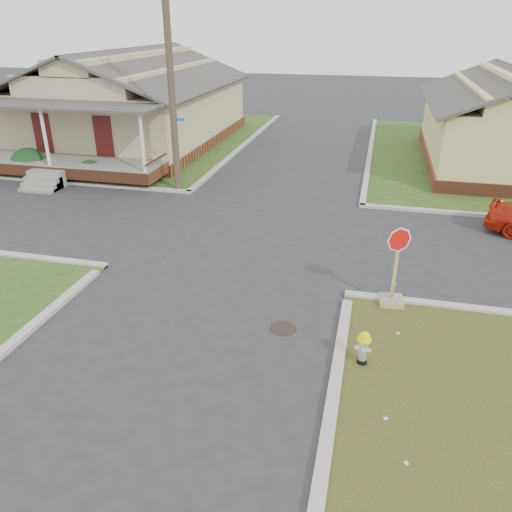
# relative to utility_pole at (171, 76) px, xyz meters

# --- Properties ---
(ground) EXTENTS (120.00, 120.00, 0.00)m
(ground) POSITION_rel_utility_pole_xyz_m (4.20, -8.90, -4.66)
(ground) COLOR #2A2A2C
(ground) RESTS_ON ground
(verge_far_left) EXTENTS (19.00, 19.00, 0.05)m
(verge_far_left) POSITION_rel_utility_pole_xyz_m (-8.80, 9.10, -4.64)
(verge_far_left) COLOR #284518
(verge_far_left) RESTS_ON ground
(curbs) EXTENTS (80.00, 40.00, 0.12)m
(curbs) POSITION_rel_utility_pole_xyz_m (4.20, -3.90, -4.66)
(curbs) COLOR #B0AB9F
(curbs) RESTS_ON ground
(manhole) EXTENTS (0.64, 0.64, 0.01)m
(manhole) POSITION_rel_utility_pole_xyz_m (6.40, -9.40, -4.66)
(manhole) COLOR black
(manhole) RESTS_ON ground
(corner_house) EXTENTS (10.10, 15.50, 5.30)m
(corner_house) POSITION_rel_utility_pole_xyz_m (-5.80, 7.78, -2.38)
(corner_house) COLOR brown
(corner_house) RESTS_ON ground
(side_house_yellow) EXTENTS (7.60, 11.60, 4.70)m
(side_house_yellow) POSITION_rel_utility_pole_xyz_m (14.20, 7.60, -2.47)
(side_house_yellow) COLOR brown
(side_house_yellow) RESTS_ON ground
(utility_pole) EXTENTS (1.80, 0.28, 9.00)m
(utility_pole) POSITION_rel_utility_pole_xyz_m (0.00, 0.00, 0.00)
(utility_pole) COLOR #463928
(utility_pole) RESTS_ON ground
(fire_hydrant) EXTENTS (0.29, 0.29, 0.79)m
(fire_hydrant) POSITION_rel_utility_pole_xyz_m (8.28, -10.36, -4.18)
(fire_hydrant) COLOR black
(fire_hydrant) RESTS_ON ground
(stop_sign) EXTENTS (0.60, 0.58, 2.11)m
(stop_sign) POSITION_rel_utility_pole_xyz_m (8.89, -7.68, -4.16)
(stop_sign) COLOR tan
(stop_sign) RESTS_ON ground
(hedge_left) EXTENTS (1.58, 1.30, 1.21)m
(hedge_left) POSITION_rel_utility_pole_xyz_m (-7.47, 0.35, -4.01)
(hedge_left) COLOR #163D1C
(hedge_left) RESTS_ON verge_far_left
(hedge_right) EXTENTS (1.26, 1.04, 0.97)m
(hedge_right) POSITION_rel_utility_pole_xyz_m (-4.36, 0.37, -4.13)
(hedge_right) COLOR #163D1C
(hedge_right) RESTS_ON verge_far_left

